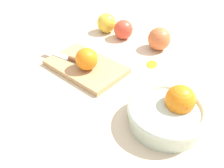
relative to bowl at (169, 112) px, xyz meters
The scene contains 9 objects.
ground_plane 0.23m from the bowl, 41.87° to the right, with size 2.40×2.40×0.00m, color beige.
bowl is the anchor object (origin of this frame).
cutting_board 0.33m from the bowl, 15.58° to the right, with size 0.25×0.16×0.02m, color tan.
orange_on_board 0.30m from the bowl, 13.59° to the right, with size 0.07×0.07×0.07m, color orange.
knife 0.40m from the bowl, 12.17° to the right, with size 0.16×0.02×0.01m.
apple_front_right 0.53m from the bowl, 41.54° to the right, with size 0.08×0.08×0.08m, color gold.
apple_front_right_2 0.46m from the bowl, 47.36° to the right, with size 0.07×0.07×0.07m, color #D6422D.
apple_front_center 0.37m from the bowl, 64.23° to the right, with size 0.08×0.08×0.08m, color #CC6638.
citrus_peel 0.26m from the bowl, 58.42° to the right, with size 0.05×0.04×0.01m, color orange.
Camera 1 is at (-0.26, 0.58, 0.45)m, focal length 38.37 mm.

